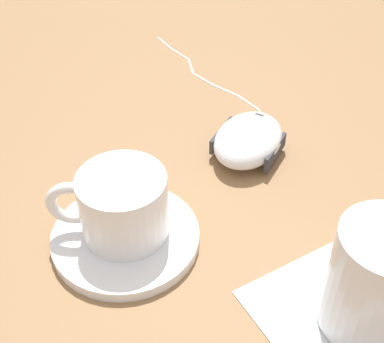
% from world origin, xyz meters
% --- Properties ---
extents(ground_plane, '(3.00, 3.00, 0.00)m').
position_xyz_m(ground_plane, '(0.00, 0.00, 0.00)').
color(ground_plane, olive).
extents(saucer, '(0.14, 0.14, 0.01)m').
position_xyz_m(saucer, '(0.09, -0.06, 0.01)').
color(saucer, white).
rests_on(saucer, ground).
extents(coffee_cup, '(0.11, 0.08, 0.06)m').
position_xyz_m(coffee_cup, '(0.09, -0.06, 0.04)').
color(coffee_cup, white).
rests_on(coffee_cup, saucer).
extents(computer_mouse, '(0.12, 0.11, 0.04)m').
position_xyz_m(computer_mouse, '(-0.07, -0.13, 0.02)').
color(computer_mouse, silver).
rests_on(computer_mouse, ground).
extents(mouse_cable, '(0.05, 0.27, 0.00)m').
position_xyz_m(mouse_cable, '(-0.10, -0.29, 0.00)').
color(mouse_cable, white).
rests_on(mouse_cable, ground).
extents(napkin_under_glass, '(0.17, 0.17, 0.00)m').
position_xyz_m(napkin_under_glass, '(-0.05, 0.10, 0.00)').
color(napkin_under_glass, white).
rests_on(napkin_under_glass, ground).
extents(drinking_glass, '(0.07, 0.07, 0.10)m').
position_xyz_m(drinking_glass, '(-0.05, 0.10, 0.05)').
color(drinking_glass, silver).
rests_on(drinking_glass, napkin_under_glass).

